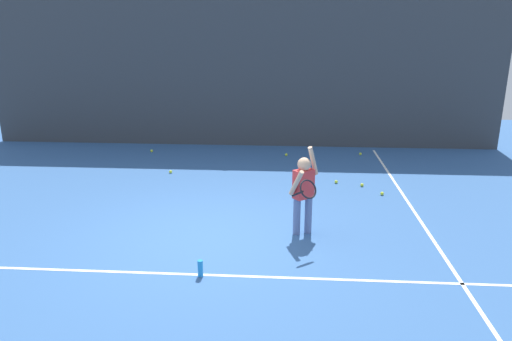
# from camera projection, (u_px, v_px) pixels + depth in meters

# --- Properties ---
(ground_plane) EXTENTS (20.00, 20.00, 0.00)m
(ground_plane) POSITION_uv_depth(u_px,v_px,m) (204.00, 237.00, 7.20)
(ground_plane) COLOR #335B93
(court_line_baseline) EXTENTS (9.00, 0.05, 0.00)m
(court_line_baseline) POSITION_uv_depth(u_px,v_px,m) (188.00, 274.00, 6.13)
(court_line_baseline) COLOR white
(court_line_baseline) RESTS_ON ground
(court_line_sideline) EXTENTS (0.05, 9.00, 0.00)m
(court_line_sideline) POSITION_uv_depth(u_px,v_px,m) (418.00, 218.00, 7.93)
(court_line_sideline) COLOR white
(court_line_sideline) RESTS_ON ground
(back_fence_windscreen) EXTENTS (13.25, 0.08, 3.79)m
(back_fence_windscreen) POSITION_uv_depth(u_px,v_px,m) (241.00, 73.00, 12.23)
(back_fence_windscreen) COLOR #383D42
(back_fence_windscreen) RESTS_ON ground
(fence_post_1) EXTENTS (0.09, 0.09, 3.94)m
(fence_post_1) POSITION_uv_depth(u_px,v_px,m) (241.00, 70.00, 12.26)
(fence_post_1) COLOR slate
(fence_post_1) RESTS_ON ground
(fence_post_2) EXTENTS (0.09, 0.09, 3.94)m
(fence_post_2) POSITION_uv_depth(u_px,v_px,m) (501.00, 71.00, 11.83)
(fence_post_2) COLOR slate
(fence_post_2) RESTS_ON ground
(tennis_player) EXTENTS (0.47, 0.87, 1.35)m
(tennis_player) POSITION_uv_depth(u_px,v_px,m) (304.00, 189.00, 7.12)
(tennis_player) COLOR slate
(tennis_player) RESTS_ON ground
(water_bottle) EXTENTS (0.07, 0.07, 0.22)m
(water_bottle) POSITION_uv_depth(u_px,v_px,m) (200.00, 268.00, 6.06)
(water_bottle) COLOR #268CD8
(water_bottle) RESTS_ON ground
(tennis_ball_1) EXTENTS (0.07, 0.07, 0.07)m
(tennis_ball_1) POSITION_uv_depth(u_px,v_px,m) (152.00, 151.00, 12.04)
(tennis_ball_1) COLOR #CCE033
(tennis_ball_1) RESTS_ON ground
(tennis_ball_2) EXTENTS (0.07, 0.07, 0.07)m
(tennis_ball_2) POSITION_uv_depth(u_px,v_px,m) (360.00, 154.00, 11.77)
(tennis_ball_2) COLOR #CCE033
(tennis_ball_2) RESTS_ON ground
(tennis_ball_3) EXTENTS (0.07, 0.07, 0.07)m
(tennis_ball_3) POSITION_uv_depth(u_px,v_px,m) (171.00, 172.00, 10.32)
(tennis_ball_3) COLOR #CCE033
(tennis_ball_3) RESTS_ON ground
(tennis_ball_4) EXTENTS (0.07, 0.07, 0.07)m
(tennis_ball_4) POSITION_uv_depth(u_px,v_px,m) (382.00, 193.00, 8.99)
(tennis_ball_4) COLOR #CCE033
(tennis_ball_4) RESTS_ON ground
(tennis_ball_5) EXTENTS (0.07, 0.07, 0.07)m
(tennis_ball_5) POSITION_uv_depth(u_px,v_px,m) (286.00, 155.00, 11.69)
(tennis_ball_5) COLOR #CCE033
(tennis_ball_5) RESTS_ON ground
(tennis_ball_6) EXTENTS (0.07, 0.07, 0.07)m
(tennis_ball_6) POSITION_uv_depth(u_px,v_px,m) (362.00, 185.00, 9.47)
(tennis_ball_6) COLOR #CCE033
(tennis_ball_6) RESTS_ON ground
(tennis_ball_7) EXTENTS (0.07, 0.07, 0.07)m
(tennis_ball_7) POSITION_uv_depth(u_px,v_px,m) (336.00, 182.00, 9.66)
(tennis_ball_7) COLOR #CCE033
(tennis_ball_7) RESTS_ON ground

